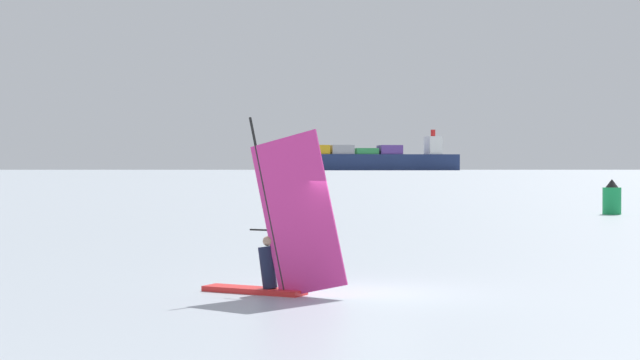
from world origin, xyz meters
TOP-DOWN VIEW (x-y plane):
  - ground_plane at (0.00, 0.00)m, footprint 4000.00×4000.00m
  - windsurfer at (-1.96, -0.38)m, footprint 3.34×1.71m
  - cargo_ship at (-14.85, 819.63)m, footprint 170.01×55.79m
  - distant_headland at (-57.03, 1338.42)m, footprint 1154.06×580.42m
  - channel_buoy at (13.97, 37.09)m, footprint 1.08×1.08m

SIDE VIEW (x-z plane):
  - ground_plane at x=0.00m, z-range 0.00..0.00m
  - channel_buoy at x=13.97m, z-range -0.11..1.98m
  - windsurfer at x=-1.96m, z-range -0.93..3.04m
  - cargo_ship at x=-14.85m, z-range -8.12..26.91m
  - distant_headland at x=-57.03m, z-range 0.00..27.79m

